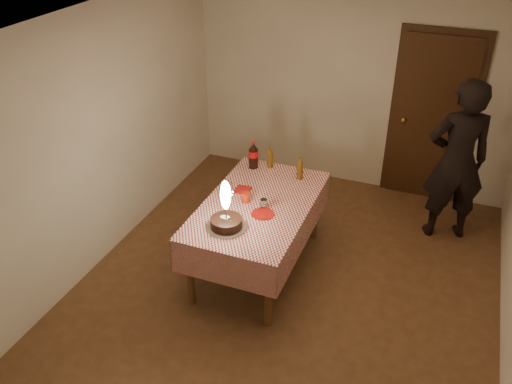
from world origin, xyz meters
TOP-DOWN VIEW (x-y plane):
  - ground at (0.00, 0.00)m, footprint 4.00×4.50m
  - room_shell at (0.03, 0.08)m, footprint 4.04×4.54m
  - dining_table at (-0.39, 0.07)m, footprint 1.02×1.72m
  - birthday_cake at (-0.51, -0.41)m, footprint 0.37×0.37m
  - red_plate at (-0.28, -0.09)m, footprint 0.22×0.22m
  - red_cup at (-0.51, 0.06)m, footprint 0.08×0.08m
  - clear_cup at (-0.31, 0.02)m, footprint 0.07×0.07m
  - napkin_stack at (-0.63, 0.24)m, footprint 0.15×0.15m
  - cola_bottle at (-0.71, 0.75)m, footprint 0.10×0.10m
  - amber_bottle_left at (-0.54, 0.82)m, footprint 0.06×0.06m
  - amber_bottle_right at (-0.16, 0.70)m, footprint 0.06×0.06m
  - photographer at (1.36, 1.44)m, footprint 0.79×0.65m

SIDE VIEW (x-z plane):
  - ground at x=0.00m, z-range -0.01..0.01m
  - dining_table at x=-0.39m, z-range 0.29..1.08m
  - red_plate at x=-0.28m, z-range 0.79..0.80m
  - napkin_stack at x=-0.63m, z-range 0.79..0.81m
  - clear_cup at x=-0.31m, z-range 0.79..0.88m
  - red_cup at x=-0.51m, z-range 0.79..0.89m
  - birthday_cake at x=-0.51m, z-range 0.66..1.15m
  - amber_bottle_left at x=-0.54m, z-range 0.78..1.04m
  - amber_bottle_right at x=-0.16m, z-range 0.78..1.04m
  - photographer at x=1.36m, z-range 0.00..1.85m
  - cola_bottle at x=-0.71m, z-range 0.79..1.10m
  - room_shell at x=0.03m, z-range 0.34..2.96m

